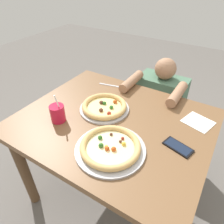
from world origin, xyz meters
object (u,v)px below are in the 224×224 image
fork (113,86)px  diner_seated (158,113)px  pizza_near (110,147)px  drink_cup_colored (58,113)px  cell_phone (178,147)px  pizza_far (104,107)px

fork → diner_seated: size_ratio=0.22×
pizza_near → drink_cup_colored: bearing=174.1°
pizza_near → cell_phone: size_ratio=2.22×
pizza_far → drink_cup_colored: bearing=-125.7°
drink_cup_colored → fork: (0.06, 0.53, -0.05)m
pizza_near → fork: size_ratio=1.81×
pizza_near → drink_cup_colored: (-0.40, 0.04, 0.03)m
pizza_far → diner_seated: 0.72m
pizza_near → pizza_far: size_ratio=1.14×
pizza_near → pizza_far: (-0.22, 0.28, 0.00)m
pizza_near → cell_phone: bearing=34.7°
fork → cell_phone: 0.73m
diner_seated → fork: bearing=-133.6°
pizza_far → diner_seated: size_ratio=0.35×
cell_phone → diner_seated: 0.83m
pizza_far → drink_cup_colored: (-0.17, -0.24, 0.03)m
pizza_far → cell_phone: (0.51, -0.08, -0.02)m
cell_phone → diner_seated: (-0.33, 0.68, -0.34)m
pizza_near → diner_seated: bearing=92.9°
fork → cell_phone: cell_phone is taller
drink_cup_colored → diner_seated: (0.35, 0.84, -0.39)m
drink_cup_colored → cell_phone: drink_cup_colored is taller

